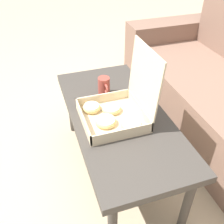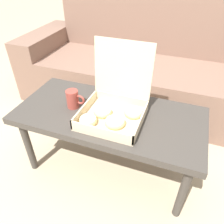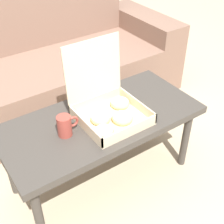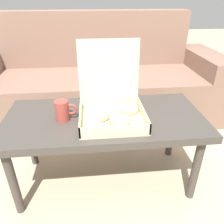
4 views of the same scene
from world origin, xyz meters
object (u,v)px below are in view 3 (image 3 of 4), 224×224
at_px(pastry_box, 108,107).
at_px(coffee_mug, 65,126).
at_px(coffee_table, 101,125).
at_px(couch, 35,72).

bearing_deg(pastry_box, coffee_mug, 179.46).
height_order(coffee_table, coffee_mug, coffee_mug).
distance_m(couch, coffee_table, 0.92).
relative_size(couch, coffee_mug, 19.70).
relative_size(couch, coffee_table, 2.08).
distance_m(pastry_box, coffee_mug, 0.25).
bearing_deg(couch, coffee_table, -90.00).
distance_m(coffee_table, pastry_box, 0.12).
height_order(coffee_table, pastry_box, pastry_box).
bearing_deg(pastry_box, coffee_table, 153.26).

